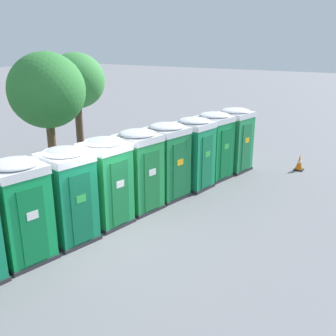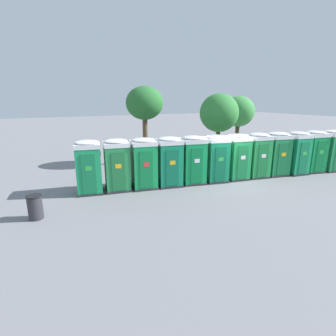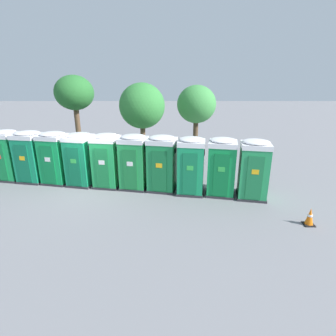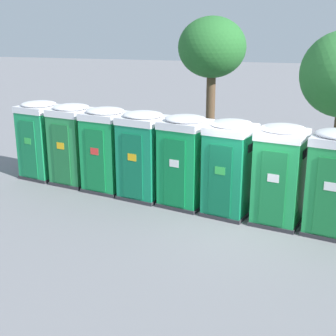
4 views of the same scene
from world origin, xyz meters
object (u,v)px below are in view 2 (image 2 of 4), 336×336
Objects in this scene: portapotty_6 at (237,157)px; street_tree_0 at (145,104)px; portapotty_9 at (297,153)px; portapotty_4 at (193,160)px; street_tree_1 at (239,112)px; portapotty_11 at (332,150)px; portapotty_2 at (144,163)px; portapotty_8 at (277,154)px; portapotty_5 at (216,158)px; portapotty_0 at (89,167)px; portapotty_3 at (169,161)px; portapotty_10 at (314,151)px; portapotty_1 at (117,165)px; portapotty_7 at (257,155)px; trash_can at (35,207)px; street_tree_2 at (219,113)px.

street_tree_0 reaches higher than portapotty_6.
portapotty_4 is at bearing 168.92° from portapotty_9.
portapotty_11 is at bearing -74.95° from street_tree_1.
portapotty_2 and portapotty_9 have the same top height.
portapotty_8 is 0.55× the size of street_tree_1.
portapotty_11 is at bearing -36.04° from street_tree_0.
portapotty_0 is at bearing 169.13° from portapotty_5.
portapotty_10 is at bearing -10.30° from portapotty_3.
portapotty_1 is 1.00× the size of portapotty_7.
portapotty_4 is 2.73× the size of trash_can.
portapotty_4 is at bearing 170.13° from portapotty_7.
portapotty_2 is at bearing 169.14° from portapotty_9.
portapotty_3 is at bearing -11.35° from portapotty_2.
street_tree_0 reaches higher than portapotty_2.
portapotty_1 reaches higher than trash_can.
portapotty_8 is (3.92, -0.65, -0.00)m from portapotty_5.
portapotty_10 is at bearing -10.46° from portapotty_4.
portapotty_7 is at bearing -91.24° from street_tree_2.
portapotty_1 is 1.00× the size of portapotty_5.
trash_can is at bearing -163.41° from portapotty_2.
portapotty_1 is 5.29m from portapotty_5.
portapotty_10 is 15.44m from trash_can.
trash_can is (-14.10, 0.26, -0.81)m from portapotty_9.
portapotty_6 is 4.40m from street_tree_2.
portapotty_0 is 6.62m from portapotty_5.
portapotty_5 and portapotty_7 have the same top height.
portapotty_8 is 0.53× the size of street_tree_2.
portapotty_2 is at bearing -12.16° from portapotty_1.
portapotty_1 and portapotty_11 have the same top height.
portapotty_11 is (12.99, -2.52, -0.00)m from portapotty_1.
street_tree_2 is (-5.10, 4.88, 2.16)m from portapotty_11.
street_tree_2 reaches higher than portapotty_2.
portapotty_2 is at bearing 169.90° from portapotty_8.
portapotty_7 is 0.53× the size of street_tree_2.
portapotty_2 is 2.73× the size of trash_can.
portapotty_8 and portapotty_11 have the same top height.
portapotty_3 is at bearing 169.70° from portapotty_10.
portapotty_1 is 13.24m from portapotty_11.
portapotty_4 is (1.31, -0.21, 0.00)m from portapotty_3.
portapotty_4 is at bearing 7.60° from trash_can.
portapotty_6 is (6.50, -1.22, 0.00)m from portapotty_1.
portapotty_1 is 1.00× the size of portapotty_11.
street_tree_2 reaches higher than portapotty_1.
street_tree_1 is at bearing 40.72° from portapotty_5.
portapotty_7 is 1.00× the size of portapotty_9.
portapotty_9 is 14.13m from trash_can.
portapotty_11 is 7.22m from street_tree_1.
portapotty_10 is 0.49× the size of street_tree_0.
portapotty_3 and portapotty_10 have the same top height.
portapotty_6 is 5.29m from portapotty_10.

